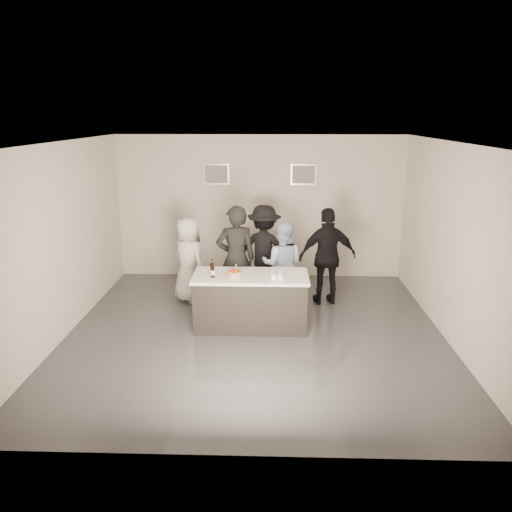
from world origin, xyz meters
The scene contains 19 objects.
floor centered at (0.00, 0.00, 0.00)m, with size 6.00×6.00×0.00m, color #3D3D42.
ceiling centered at (0.00, 0.00, 3.00)m, with size 6.00×6.00×0.00m, color white.
wall_back centered at (0.00, 3.00, 1.50)m, with size 6.00×0.04×3.00m, color beige.
wall_front centered at (0.00, -3.00, 1.50)m, with size 6.00×0.04×3.00m, color beige.
wall_left centered at (-3.00, 0.00, 1.50)m, with size 0.04×6.00×3.00m, color beige.
wall_right centered at (3.00, 0.00, 1.50)m, with size 0.04×6.00×3.00m, color beige.
picture_left centered at (-0.90, 2.97, 2.20)m, with size 0.54×0.04×0.44m, color #B2B2B7.
picture_right centered at (0.90, 2.97, 2.20)m, with size 0.54×0.04×0.44m, color #B2B2B7.
bar_counter centered at (-0.08, 0.27, 0.45)m, with size 1.86×0.86×0.90m, color white.
cake centered at (-0.33, 0.19, 0.94)m, with size 0.22×0.22×0.07m, color gold.
beer_bottle_a centered at (-0.71, 0.30, 1.03)m, with size 0.07×0.07×0.26m, color black.
beer_bottle_b centered at (-0.68, 0.11, 1.03)m, with size 0.07×0.07×0.26m, color black.
tumbler_cluster centered at (0.34, 0.17, 0.94)m, with size 0.19×0.30×0.08m, color gold.
candles centered at (-0.42, -0.03, 0.90)m, with size 0.24×0.08×0.01m, color pink.
person_main_black centered at (-0.37, 0.99, 0.95)m, with size 0.70×0.46×1.91m, color black.
person_main_blue centered at (0.45, 1.24, 0.79)m, with size 0.76×0.59×1.57m, color #AFC7E5.
person_guest_left centered at (-1.29, 1.44, 0.79)m, with size 0.77×0.50×1.59m, color silver.
person_guest_right centered at (1.28, 1.38, 0.90)m, with size 1.05×0.44×1.80m, color black.
person_guest_back centered at (0.11, 1.91, 0.87)m, with size 1.13×0.65×1.74m, color black.
Camera 1 is at (0.26, -7.38, 3.40)m, focal length 35.00 mm.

